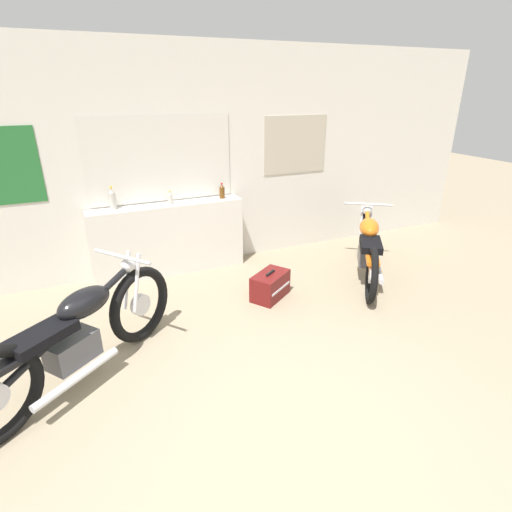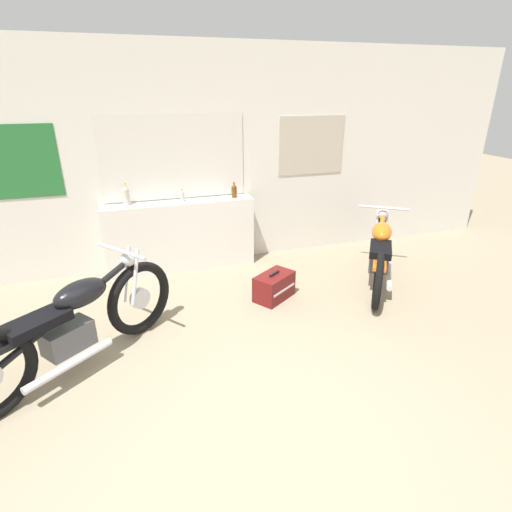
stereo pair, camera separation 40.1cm
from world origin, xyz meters
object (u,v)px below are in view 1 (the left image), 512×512
motorcycle_orange (368,246)px  bottle_center (222,192)px  bottle_left_center (170,198)px  motorcycle_black (78,336)px  hard_case_darkred (270,286)px  bottle_leftmost (113,199)px

motorcycle_orange → bottle_center: bearing=143.8°
bottle_left_center → bottle_center: bearing=-0.5°
bottle_left_center → motorcycle_black: bottle_left_center is taller
bottle_left_center → motorcycle_orange: bottle_left_center is taller
hard_case_darkred → bottle_left_center: bearing=125.3°
bottle_center → motorcycle_orange: (1.55, -1.13, -0.60)m
bottle_left_center → motorcycle_orange: (2.23, -1.14, -0.59)m
bottle_center → motorcycle_black: (-1.88, -1.84, -0.57)m
motorcycle_orange → hard_case_darkred: bearing=-178.5°
bottle_left_center → hard_case_darkred: (0.83, -1.17, -0.84)m
bottle_leftmost → hard_case_darkred: bottle_leftmost is taller
bottle_left_center → hard_case_darkred: 1.67m
bottle_leftmost → motorcycle_black: (-0.52, -1.87, -0.61)m
motorcycle_orange → hard_case_darkred: motorcycle_orange is taller
bottle_left_center → motorcycle_orange: size_ratio=0.10×
bottle_left_center → motorcycle_orange: bearing=-27.1°
bottle_leftmost → motorcycle_orange: size_ratio=0.16×
bottle_center → hard_case_darkred: size_ratio=0.37×
hard_case_darkred → bottle_leftmost: bearing=141.4°
bottle_leftmost → bottle_left_center: size_ratio=1.69×
bottle_left_center → motorcycle_black: bearing=-123.1°
bottle_left_center → hard_case_darkred: bottle_left_center is taller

